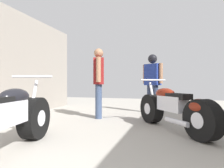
% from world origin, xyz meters
% --- Properties ---
extents(ground_plane, '(15.36, 15.36, 0.00)m').
position_xyz_m(ground_plane, '(0.00, 3.20, 0.00)').
color(ground_plane, '#A8A399').
extents(motorcycle_maroon_cruiser, '(0.74, 2.01, 0.94)m').
position_xyz_m(motorcycle_maroon_cruiser, '(-1.05, 1.97, 0.39)').
color(motorcycle_maroon_cruiser, black).
rests_on(motorcycle_maroon_cruiser, ground_plane).
extents(motorcycle_black_naked, '(1.33, 1.69, 0.92)m').
position_xyz_m(motorcycle_black_naked, '(0.77, 3.80, 0.38)').
color(motorcycle_black_naked, black).
rests_on(motorcycle_black_naked, ground_plane).
extents(mechanic_in_blue, '(0.38, 0.66, 1.68)m').
position_xyz_m(mechanic_in_blue, '(-0.93, 4.58, 0.95)').
color(mechanic_in_blue, '#384766').
rests_on(mechanic_in_blue, ground_plane).
extents(mechanic_with_helmet, '(0.61, 0.42, 1.66)m').
position_xyz_m(mechanic_with_helmet, '(0.26, 5.75, 1.00)').
color(mechanic_with_helmet, '#2D3851').
rests_on(mechanic_with_helmet, ground_plane).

